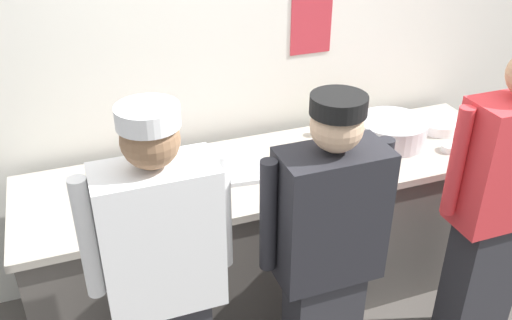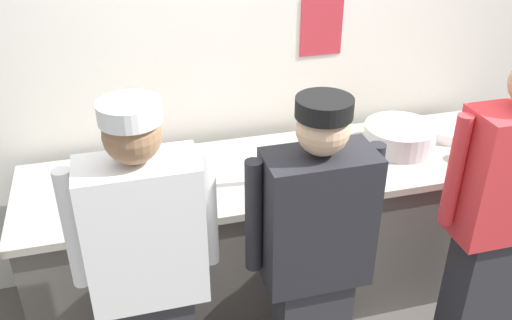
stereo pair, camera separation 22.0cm
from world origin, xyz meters
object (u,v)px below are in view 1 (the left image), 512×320
chef_near_left (165,280)px  mixing_bowl_steel (392,131)px  chef_center (326,255)px  sheet_tray (222,171)px  deli_cup (106,187)px  squeeze_bottle_primary (332,121)px  ramekin_yellow_sauce (335,155)px  chef_far_right (498,206)px  plate_stack_front (440,126)px  ramekin_orange_sauce (450,148)px  squeeze_bottle_secondary (149,165)px

chef_near_left → mixing_bowl_steel: 1.63m
chef_center → sheet_tray: 0.80m
sheet_tray → deli_cup: bearing=179.8°
chef_near_left → chef_center: 0.69m
sheet_tray → squeeze_bottle_primary: 0.77m
chef_near_left → mixing_bowl_steel: (1.47, 0.70, 0.08)m
ramekin_yellow_sauce → squeeze_bottle_primary: bearing=67.1°
chef_far_right → sheet_tray: 1.38m
mixing_bowl_steel → squeeze_bottle_primary: (-0.28, 0.19, 0.02)m
plate_stack_front → sheet_tray: 1.38m
chef_near_left → sheet_tray: chef_near_left is taller
chef_center → chef_far_right: 0.93m
ramekin_yellow_sauce → deli_cup: deli_cup is taller
ramekin_yellow_sauce → deli_cup: bearing=176.7°
chef_center → ramekin_orange_sauce: (1.04, 0.55, 0.05)m
mixing_bowl_steel → squeeze_bottle_primary: squeeze_bottle_primary is taller
chef_far_right → deli_cup: 1.91m
squeeze_bottle_primary → squeeze_bottle_secondary: (-1.10, -0.12, -0.00)m
chef_near_left → sheet_tray: bearing=57.0°
chef_center → mixing_bowl_steel: size_ratio=4.00×
squeeze_bottle_secondary → ramekin_yellow_sauce: bearing=-7.8°
squeeze_bottle_primary → ramekin_orange_sauce: bearing=-37.3°
chef_near_left → squeeze_bottle_secondary: bearing=83.1°
chef_far_right → ramekin_orange_sauce: size_ratio=17.15×
chef_center → ramekin_yellow_sauce: (0.39, 0.69, 0.06)m
squeeze_bottle_secondary → ramekin_orange_sauce: size_ratio=1.83×
chef_center → squeeze_bottle_secondary: bearing=125.7°
ramekin_yellow_sauce → deli_cup: size_ratio=0.96×
chef_center → mixing_bowl_steel: bearing=44.2°
chef_near_left → squeeze_bottle_primary: chef_near_left is taller
chef_near_left → ramekin_orange_sauce: chef_near_left is taller
chef_center → chef_far_right: bearing=1.6°
chef_near_left → deli_cup: bearing=101.1°
chef_center → squeeze_bottle_primary: 1.09m
plate_stack_front → ramekin_yellow_sauce: plate_stack_front is taller
plate_stack_front → deli_cup: deli_cup is taller
plate_stack_front → ramekin_yellow_sauce: size_ratio=2.72×
mixing_bowl_steel → squeeze_bottle_secondary: bearing=177.1°
squeeze_bottle_secondary → chef_far_right: bearing=-27.9°
ramekin_yellow_sauce → plate_stack_front: bearing=7.2°
plate_stack_front → ramekin_orange_sauce: plate_stack_front is taller
ramekin_orange_sauce → deli_cup: 1.88m
plate_stack_front → squeeze_bottle_primary: squeeze_bottle_primary is taller
ramekin_orange_sauce → plate_stack_front: bearing=66.7°
sheet_tray → ramekin_yellow_sauce: 0.63m
deli_cup → squeeze_bottle_secondary: bearing=15.7°
chef_near_left → deli_cup: 0.72m
plate_stack_front → chef_center: bearing=-145.3°
ramekin_yellow_sauce → chef_near_left: bearing=-149.6°
plate_stack_front → squeeze_bottle_secondary: squeeze_bottle_secondary is taller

